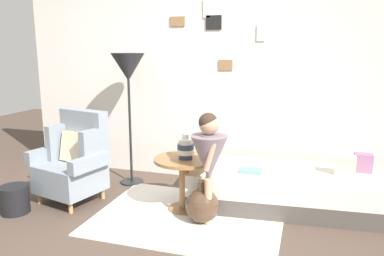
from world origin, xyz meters
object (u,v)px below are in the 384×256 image
(side_table, at_px, (184,173))
(person_child, at_px, (209,155))
(daybed, at_px, (283,189))
(book_on_daybed, at_px, (251,171))
(floor_lamp, at_px, (128,72))
(magazine_basket, at_px, (15,199))
(armchair, at_px, (75,161))
(demijohn_near, at_px, (202,205))
(vase_striped, at_px, (186,148))

(side_table, relative_size, person_child, 0.57)
(daybed, height_order, book_on_daybed, book_on_daybed)
(daybed, height_order, floor_lamp, floor_lamp)
(side_table, relative_size, magazine_basket, 2.16)
(armchair, relative_size, floor_lamp, 0.62)
(person_child, bearing_deg, book_on_daybed, 52.42)
(daybed, relative_size, floor_lamp, 1.24)
(demijohn_near, bearing_deg, floor_lamp, 145.00)
(vase_striped, bearing_deg, armchair, -176.95)
(daybed, distance_m, magazine_basket, 2.73)
(floor_lamp, bearing_deg, book_on_daybed, -13.39)
(daybed, bearing_deg, demijohn_near, -140.05)
(demijohn_near, relative_size, magazine_basket, 1.46)
(daybed, xyz_separation_m, vase_striped, (-0.94, -0.39, 0.46))
(daybed, xyz_separation_m, floor_lamp, (-1.83, 0.20, 1.15))
(vase_striped, xyz_separation_m, floor_lamp, (-0.90, 0.59, 0.70))
(armchair, relative_size, vase_striped, 3.71)
(vase_striped, xyz_separation_m, magazine_basket, (-1.62, -0.56, -0.52))
(floor_lamp, height_order, magazine_basket, floor_lamp)
(daybed, bearing_deg, vase_striped, -157.30)
(side_table, height_order, demijohn_near, side_table)
(daybed, xyz_separation_m, book_on_daybed, (-0.31, -0.16, 0.22))
(vase_striped, height_order, demijohn_near, vase_striped)
(daybed, bearing_deg, book_on_daybed, -152.27)
(armchair, height_order, vase_striped, armchair)
(demijohn_near, bearing_deg, person_child, -2.88)
(vase_striped, bearing_deg, demijohn_near, -41.16)
(armchair, bearing_deg, side_table, 3.93)
(book_on_daybed, distance_m, magazine_basket, 2.40)
(book_on_daybed, xyz_separation_m, magazine_basket, (-2.25, -0.78, -0.28))
(magazine_basket, bearing_deg, daybed, 20.34)
(armchair, bearing_deg, floor_lamp, 62.17)
(vase_striped, distance_m, floor_lamp, 1.28)
(magazine_basket, bearing_deg, armchair, 52.19)
(vase_striped, relative_size, demijohn_near, 0.64)
(floor_lamp, distance_m, magazine_basket, 1.82)
(daybed, bearing_deg, magazine_basket, -159.66)
(daybed, bearing_deg, floor_lamp, 173.86)
(floor_lamp, height_order, demijohn_near, floor_lamp)
(daybed, xyz_separation_m, demijohn_near, (-0.71, -0.59, -0.03))
(armchair, relative_size, side_table, 1.60)
(floor_lamp, relative_size, book_on_daybed, 7.15)
(armchair, xyz_separation_m, book_on_daybed, (1.87, 0.29, -0.02))
(armchair, xyz_separation_m, daybed, (2.18, 0.46, -0.24))
(armchair, xyz_separation_m, demijohn_near, (1.47, -0.13, -0.27))
(vase_striped, bearing_deg, floor_lamp, 146.74)
(person_child, bearing_deg, floor_lamp, 146.32)
(side_table, bearing_deg, magazine_basket, -160.24)
(armchair, relative_size, book_on_daybed, 4.41)
(daybed, height_order, person_child, person_child)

